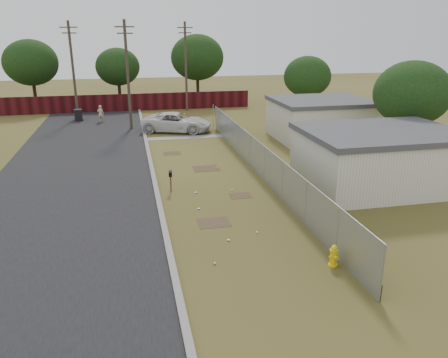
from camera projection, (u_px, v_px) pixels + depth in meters
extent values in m
plane|color=brown|center=(210.00, 185.00, 24.16)|extent=(120.00, 120.00, 0.00)
cube|color=black|center=(82.00, 155.00, 30.03)|extent=(9.00, 60.00, 0.02)
cube|color=gray|center=(148.00, 150.00, 30.93)|extent=(0.25, 60.00, 0.12)
cube|color=gray|center=(184.00, 138.00, 34.79)|extent=(6.20, 1.00, 0.03)
cylinder|color=#92949A|center=(382.00, 274.00, 13.37)|extent=(0.06, 0.06, 2.00)
cylinder|color=#92949A|center=(338.00, 233.00, 16.15)|extent=(0.06, 0.06, 2.00)
cylinder|color=#92949A|center=(306.00, 203.00, 18.92)|extent=(0.06, 0.06, 2.00)
cylinder|color=#92949A|center=(283.00, 181.00, 21.69)|extent=(0.06, 0.06, 2.00)
cylinder|color=#92949A|center=(265.00, 164.00, 24.47)|extent=(0.06, 0.06, 2.00)
cylinder|color=#92949A|center=(250.00, 150.00, 27.24)|extent=(0.06, 0.06, 2.00)
cylinder|color=#92949A|center=(238.00, 139.00, 30.02)|extent=(0.06, 0.06, 2.00)
cylinder|color=#92949A|center=(229.00, 130.00, 32.79)|extent=(0.06, 0.06, 2.00)
cylinder|color=#92949A|center=(220.00, 122.00, 35.56)|extent=(0.06, 0.06, 2.00)
cylinder|color=#92949A|center=(213.00, 116.00, 38.34)|extent=(0.06, 0.06, 2.00)
cylinder|color=#92949A|center=(260.00, 142.00, 25.07)|extent=(0.04, 26.00, 0.04)
cube|color=gray|center=(259.00, 159.00, 25.39)|extent=(0.01, 26.00, 2.00)
cube|color=black|center=(260.00, 171.00, 25.63)|extent=(0.03, 26.00, 0.60)
cube|color=#4A1014|center=(110.00, 103.00, 45.76)|extent=(30.00, 0.12, 1.80)
cylinder|color=#483A30|center=(128.00, 76.00, 36.69)|extent=(0.24, 0.24, 9.00)
cube|color=#483A30|center=(124.00, 27.00, 35.43)|extent=(1.60, 0.10, 0.10)
cube|color=#483A30|center=(125.00, 33.00, 35.60)|extent=(1.30, 0.10, 0.10)
cylinder|color=#483A30|center=(73.00, 71.00, 41.22)|extent=(0.24, 0.24, 9.00)
cube|color=#483A30|center=(68.00, 27.00, 39.96)|extent=(1.60, 0.10, 0.10)
cube|color=#483A30|center=(69.00, 33.00, 40.13)|extent=(1.30, 0.10, 0.10)
cylinder|color=#483A30|center=(186.00, 67.00, 45.31)|extent=(0.24, 0.24, 9.00)
cube|color=#483A30|center=(185.00, 28.00, 44.05)|extent=(1.60, 0.10, 0.10)
cube|color=#483A30|center=(185.00, 33.00, 44.21)|extent=(1.30, 0.10, 0.10)
cube|color=silver|center=(380.00, 161.00, 23.69)|extent=(8.00, 6.00, 2.80)
cube|color=#46464B|center=(383.00, 133.00, 23.19)|extent=(8.32, 6.24, 0.30)
cube|color=silver|center=(320.00, 121.00, 34.17)|extent=(7.00, 6.00, 2.80)
cube|color=#46464B|center=(322.00, 101.00, 33.67)|extent=(7.28, 6.24, 0.30)
cylinder|color=black|center=(35.00, 93.00, 47.59)|extent=(0.36, 0.36, 3.30)
ellipsoid|color=black|center=(31.00, 63.00, 46.55)|extent=(5.70, 5.70, 4.84)
cylinder|color=black|center=(120.00, 92.00, 50.42)|extent=(0.36, 0.36, 2.86)
ellipsoid|color=black|center=(118.00, 67.00, 49.52)|extent=(4.94, 4.94, 4.20)
cylinder|color=black|center=(198.00, 88.00, 51.22)|extent=(0.36, 0.36, 3.52)
ellipsoid|color=black|center=(197.00, 57.00, 50.11)|extent=(6.08, 6.08, 5.17)
cylinder|color=black|center=(306.00, 103.00, 43.02)|extent=(0.36, 0.36, 2.64)
ellipsoid|color=black|center=(307.00, 76.00, 42.19)|extent=(4.56, 4.56, 3.88)
cylinder|color=black|center=(406.00, 135.00, 29.32)|extent=(0.36, 0.36, 2.86)
ellipsoid|color=black|center=(412.00, 93.00, 28.42)|extent=(4.94, 4.94, 4.20)
cylinder|color=yellow|center=(333.00, 265.00, 15.82)|extent=(0.43, 0.43, 0.06)
cylinder|color=yellow|center=(333.00, 258.00, 15.73)|extent=(0.30, 0.30, 0.58)
cylinder|color=yellow|center=(334.00, 250.00, 15.63)|extent=(0.39, 0.39, 0.05)
sphere|color=yellow|center=(334.00, 248.00, 15.61)|extent=(0.29, 0.29, 0.23)
cylinder|color=yellow|center=(334.00, 245.00, 15.57)|extent=(0.05, 0.05, 0.06)
cylinder|color=yellow|center=(331.00, 257.00, 15.64)|extent=(0.13, 0.14, 0.11)
cylinder|color=yellow|center=(336.00, 255.00, 15.77)|extent=(0.13, 0.14, 0.11)
cylinder|color=yellow|center=(336.00, 257.00, 15.59)|extent=(0.17, 0.16, 0.14)
cube|color=brown|center=(171.00, 183.00, 23.03)|extent=(0.09, 0.09, 0.93)
cube|color=black|center=(170.00, 174.00, 22.87)|extent=(0.21, 0.46, 0.17)
cylinder|color=black|center=(170.00, 173.00, 22.84)|extent=(0.21, 0.46, 0.17)
cube|color=#B90D12|center=(170.00, 176.00, 22.64)|extent=(0.02, 0.04, 0.09)
imported|color=silver|center=(177.00, 122.00, 36.68)|extent=(6.35, 4.48, 1.61)
imported|color=#C7B192|center=(101.00, 114.00, 40.54)|extent=(0.61, 0.44, 1.57)
cube|color=black|center=(78.00, 115.00, 41.22)|extent=(0.77, 0.77, 1.02)
cube|color=black|center=(78.00, 110.00, 41.05)|extent=(0.85, 0.85, 0.08)
cylinder|color=black|center=(83.00, 120.00, 41.22)|extent=(0.10, 0.22, 0.21)
cylinder|color=silver|center=(257.00, 232.00, 18.36)|extent=(0.09, 0.11, 0.07)
cylinder|color=silver|center=(199.00, 209.00, 20.79)|extent=(0.11, 0.09, 0.07)
cylinder|color=silver|center=(232.00, 190.00, 23.23)|extent=(0.11, 0.12, 0.07)
cylinder|color=silver|center=(215.00, 264.00, 15.89)|extent=(0.11, 0.12, 0.07)
cylinder|color=silver|center=(217.00, 167.00, 27.10)|extent=(0.12, 0.11, 0.07)
cylinder|color=silver|center=(196.00, 193.00, 22.86)|extent=(0.10, 0.07, 0.07)
cylinder|color=silver|center=(229.00, 240.00, 17.67)|extent=(0.12, 0.12, 0.07)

